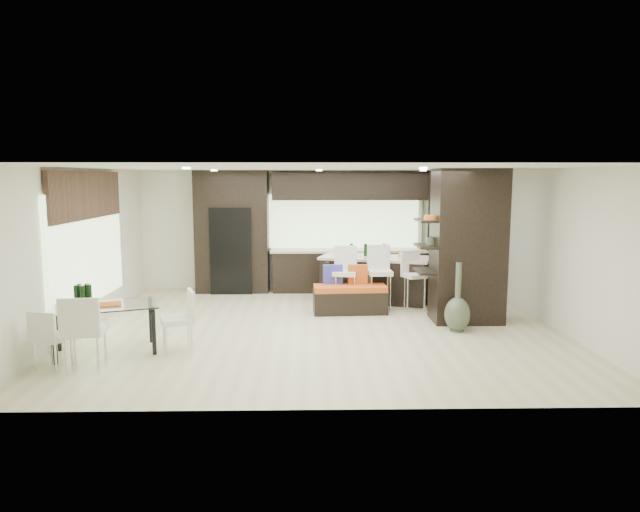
{
  "coord_description": "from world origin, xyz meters",
  "views": [
    {
      "loc": [
        -0.2,
        -9.5,
        2.55
      ],
      "look_at": [
        0.0,
        0.6,
        1.15
      ],
      "focal_mm": 32.0,
      "sensor_mm": 36.0,
      "label": 1
    }
  ],
  "objects_px": {
    "stool_mid": "(380,284)",
    "chair_end": "(177,324)",
    "stool_right": "(415,286)",
    "chair_far": "(53,341)",
    "bench": "(350,299)",
    "dining_table": "(106,329)",
    "floor_vase": "(458,297)",
    "chair_near": "(85,335)",
    "stool_left": "(345,284)",
    "kitchen_island": "(375,279)"
  },
  "relations": [
    {
      "from": "stool_left",
      "to": "bench",
      "type": "height_order",
      "value": "stool_left"
    },
    {
      "from": "dining_table",
      "to": "chair_end",
      "type": "relative_size",
      "value": 1.74
    },
    {
      "from": "chair_near",
      "to": "stool_mid",
      "type": "bearing_deg",
      "value": 31.86
    },
    {
      "from": "kitchen_island",
      "to": "chair_far",
      "type": "height_order",
      "value": "kitchen_island"
    },
    {
      "from": "kitchen_island",
      "to": "floor_vase",
      "type": "height_order",
      "value": "floor_vase"
    },
    {
      "from": "floor_vase",
      "to": "chair_end",
      "type": "relative_size",
      "value": 1.37
    },
    {
      "from": "dining_table",
      "to": "chair_end",
      "type": "distance_m",
      "value": 1.04
    },
    {
      "from": "stool_mid",
      "to": "chair_far",
      "type": "distance_m",
      "value": 5.85
    },
    {
      "from": "stool_left",
      "to": "floor_vase",
      "type": "height_order",
      "value": "floor_vase"
    },
    {
      "from": "dining_table",
      "to": "chair_end",
      "type": "bearing_deg",
      "value": -18.87
    },
    {
      "from": "stool_left",
      "to": "stool_right",
      "type": "relative_size",
      "value": 1.08
    },
    {
      "from": "stool_left",
      "to": "chair_end",
      "type": "distance_m",
      "value": 3.73
    },
    {
      "from": "stool_right",
      "to": "chair_far",
      "type": "relative_size",
      "value": 1.22
    },
    {
      "from": "stool_mid",
      "to": "dining_table",
      "type": "relative_size",
      "value": 0.69
    },
    {
      "from": "floor_vase",
      "to": "dining_table",
      "type": "distance_m",
      "value": 5.54
    },
    {
      "from": "floor_vase",
      "to": "chair_end",
      "type": "height_order",
      "value": "floor_vase"
    },
    {
      "from": "stool_mid",
      "to": "floor_vase",
      "type": "height_order",
      "value": "floor_vase"
    },
    {
      "from": "floor_vase",
      "to": "stool_mid",
      "type": "bearing_deg",
      "value": 124.54
    },
    {
      "from": "chair_end",
      "to": "bench",
      "type": "bearing_deg",
      "value": -67.79
    },
    {
      "from": "bench",
      "to": "dining_table",
      "type": "height_order",
      "value": "dining_table"
    },
    {
      "from": "chair_end",
      "to": "floor_vase",
      "type": "bearing_deg",
      "value": -95.73
    },
    {
      "from": "stool_left",
      "to": "dining_table",
      "type": "distance_m",
      "value": 4.52
    },
    {
      "from": "stool_left",
      "to": "chair_near",
      "type": "xyz_separation_m",
      "value": [
        -3.65,
        -3.41,
        -0.03
      ]
    },
    {
      "from": "chair_end",
      "to": "stool_mid",
      "type": "bearing_deg",
      "value": -70.43
    },
    {
      "from": "bench",
      "to": "dining_table",
      "type": "distance_m",
      "value": 4.44
    },
    {
      "from": "stool_right",
      "to": "chair_end",
      "type": "xyz_separation_m",
      "value": [
        -3.98,
        -2.68,
        -0.04
      ]
    },
    {
      "from": "stool_mid",
      "to": "floor_vase",
      "type": "xyz_separation_m",
      "value": [
        1.1,
        -1.6,
        0.08
      ]
    },
    {
      "from": "chair_far",
      "to": "bench",
      "type": "bearing_deg",
      "value": 50.88
    },
    {
      "from": "stool_right",
      "to": "chair_far",
      "type": "distance_m",
      "value": 6.43
    },
    {
      "from": "stool_left",
      "to": "dining_table",
      "type": "relative_size",
      "value": 0.68
    },
    {
      "from": "stool_left",
      "to": "stool_mid",
      "type": "xyz_separation_m",
      "value": [
        0.68,
        -0.0,
        0.01
      ]
    },
    {
      "from": "stool_right",
      "to": "dining_table",
      "type": "bearing_deg",
      "value": -172.92
    },
    {
      "from": "kitchen_island",
      "to": "chair_far",
      "type": "xyz_separation_m",
      "value": [
        -4.79,
        -4.15,
        -0.09
      ]
    },
    {
      "from": "stool_mid",
      "to": "chair_end",
      "type": "relative_size",
      "value": 1.19
    },
    {
      "from": "kitchen_island",
      "to": "stool_mid",
      "type": "height_order",
      "value": "stool_mid"
    },
    {
      "from": "chair_far",
      "to": "chair_end",
      "type": "relative_size",
      "value": 0.89
    },
    {
      "from": "kitchen_island",
      "to": "chair_near",
      "type": "relative_size",
      "value": 2.35
    },
    {
      "from": "bench",
      "to": "chair_near",
      "type": "height_order",
      "value": "chair_near"
    },
    {
      "from": "stool_mid",
      "to": "dining_table",
      "type": "bearing_deg",
      "value": -150.61
    },
    {
      "from": "chair_far",
      "to": "chair_end",
      "type": "bearing_deg",
      "value": 39.45
    },
    {
      "from": "bench",
      "to": "chair_near",
      "type": "relative_size",
      "value": 1.46
    },
    {
      "from": "bench",
      "to": "chair_near",
      "type": "bearing_deg",
      "value": -143.04
    },
    {
      "from": "stool_mid",
      "to": "chair_end",
      "type": "bearing_deg",
      "value": -143.22
    },
    {
      "from": "kitchen_island",
      "to": "stool_right",
      "type": "height_order",
      "value": "kitchen_island"
    },
    {
      "from": "chair_far",
      "to": "stool_mid",
      "type": "bearing_deg",
      "value": 49.53
    },
    {
      "from": "bench",
      "to": "chair_end",
      "type": "xyz_separation_m",
      "value": [
        -2.7,
        -2.39,
        0.16
      ]
    },
    {
      "from": "kitchen_island",
      "to": "stool_mid",
      "type": "distance_m",
      "value": 0.8
    },
    {
      "from": "chair_near",
      "to": "chair_far",
      "type": "bearing_deg",
      "value": 167.28
    },
    {
      "from": "stool_mid",
      "to": "chair_end",
      "type": "height_order",
      "value": "stool_mid"
    },
    {
      "from": "stool_left",
      "to": "chair_near",
      "type": "relative_size",
      "value": 1.05
    }
  ]
}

